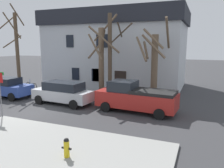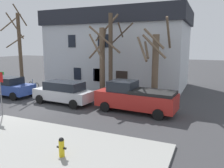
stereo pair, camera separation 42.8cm
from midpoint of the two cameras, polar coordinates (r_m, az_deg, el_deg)
ground_plane at (r=16.28m, az=-19.25°, el=-6.52°), size 120.00×120.00×0.00m
building_main at (r=24.68m, az=2.23°, el=8.92°), size 14.52×8.42×7.88m
tree_bare_near at (r=24.44m, az=-22.07°, el=8.48°), size 2.46×2.45×8.26m
tree_bare_mid at (r=18.66m, az=-1.88°, el=6.29°), size 2.90×2.93×7.01m
tree_bare_far at (r=18.10m, az=0.43°, el=7.65°), size 2.96×2.40×6.89m
tree_bare_end at (r=17.87m, az=11.52°, el=5.28°), size 2.67×2.64×6.47m
car_blue_sedan at (r=21.29m, az=-24.22°, el=-0.66°), size 4.42×2.16×1.70m
car_silver_wagon at (r=17.43m, az=-11.53°, el=-2.04°), size 4.83×2.25×1.71m
pickup_truck_red at (r=15.10m, az=6.72°, el=-3.40°), size 5.49×2.44×2.05m
fire_hydrant at (r=9.28m, az=-11.41°, el=-15.39°), size 0.42×0.22×0.79m
street_sign_pole at (r=15.21m, az=-25.95°, el=-0.36°), size 0.76×0.07×2.87m
bicycle_leaning at (r=24.05m, az=-18.83°, el=-0.34°), size 1.71×0.46×1.03m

